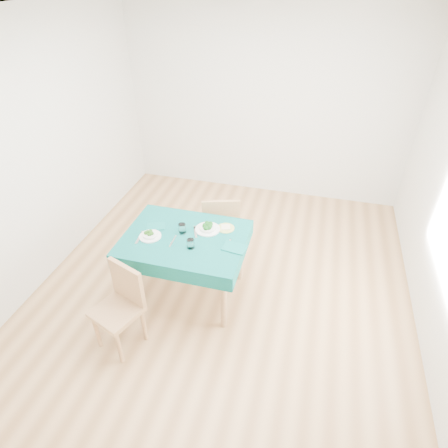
% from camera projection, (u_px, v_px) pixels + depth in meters
% --- Properties ---
extents(room_shell, '(4.02, 4.52, 2.73)m').
position_uv_depth(room_shell, '(224.00, 180.00, 3.42)').
color(room_shell, '#9B6D40').
rests_on(room_shell, ground).
extents(table, '(1.20, 0.91, 0.76)m').
position_uv_depth(table, '(187.00, 266.00, 3.90)').
color(table, '#07534E').
rests_on(table, ground).
extents(chair_near, '(0.50, 0.52, 0.95)m').
position_uv_depth(chair_near, '(116.00, 308.00, 3.31)').
color(chair_near, '#A4784D').
rests_on(chair_near, ground).
extents(chair_far, '(0.54, 0.57, 1.05)m').
position_uv_depth(chair_far, '(220.00, 216.00, 4.40)').
color(chair_far, '#A4784D').
rests_on(chair_far, ground).
extents(bowl_near, '(0.22, 0.22, 0.07)m').
position_uv_depth(bowl_near, '(150.00, 234.00, 3.67)').
color(bowl_near, white).
rests_on(bowl_near, table).
extents(bowl_far, '(0.25, 0.25, 0.08)m').
position_uv_depth(bowl_far, '(208.00, 227.00, 3.76)').
color(bowl_far, white).
rests_on(bowl_far, table).
extents(fork_near, '(0.05, 0.19, 0.00)m').
position_uv_depth(fork_near, '(139.00, 238.00, 3.67)').
color(fork_near, silver).
rests_on(fork_near, table).
extents(knife_near, '(0.02, 0.19, 0.00)m').
position_uv_depth(knife_near, '(173.00, 241.00, 3.63)').
color(knife_near, silver).
rests_on(knife_near, table).
extents(fork_far, '(0.09, 0.18, 0.00)m').
position_uv_depth(fork_far, '(195.00, 232.00, 3.74)').
color(fork_far, silver).
rests_on(fork_far, table).
extents(knife_far, '(0.04, 0.19, 0.00)m').
position_uv_depth(knife_far, '(227.00, 245.00, 3.58)').
color(knife_far, silver).
rests_on(knife_far, table).
extents(napkin_near, '(0.22, 0.18, 0.01)m').
position_uv_depth(napkin_near, '(156.00, 226.00, 3.82)').
color(napkin_near, '#0A5B56').
rests_on(napkin_near, table).
extents(napkin_far, '(0.24, 0.18, 0.01)m').
position_uv_depth(napkin_far, '(235.00, 248.00, 3.54)').
color(napkin_far, '#0A5B56').
rests_on(napkin_far, table).
extents(tumbler_center, '(0.08, 0.08, 0.10)m').
position_uv_depth(tumbler_center, '(182.00, 228.00, 3.72)').
color(tumbler_center, white).
rests_on(tumbler_center, table).
extents(tumbler_side, '(0.07, 0.07, 0.09)m').
position_uv_depth(tumbler_side, '(191.00, 244.00, 3.52)').
color(tumbler_side, white).
rests_on(tumbler_side, table).
extents(side_plate, '(0.18, 0.18, 0.01)m').
position_uv_depth(side_plate, '(226.00, 228.00, 3.80)').
color(side_plate, '#B8BC5C').
rests_on(side_plate, table).
extents(bread_slice, '(0.11, 0.11, 0.01)m').
position_uv_depth(bread_slice, '(226.00, 227.00, 3.79)').
color(bread_slice, beige).
rests_on(bread_slice, side_plate).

